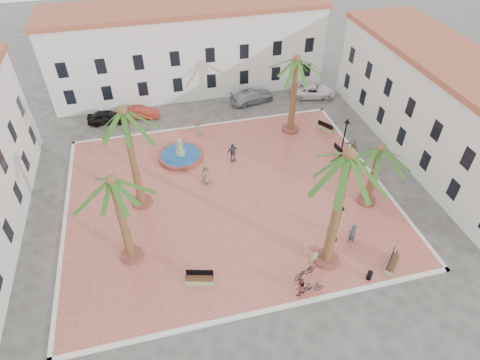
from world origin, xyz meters
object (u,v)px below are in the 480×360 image
at_px(palm_e, 378,156).
at_px(pedestrian_fountain_a, 206,174).
at_px(pedestrian_fountain_b, 233,152).
at_px(car_black, 107,117).
at_px(car_silver, 252,96).
at_px(palm_ne, 296,68).
at_px(bollard_se, 314,254).
at_px(bollard_e, 375,178).
at_px(pedestrian_east, 353,147).
at_px(lamppost_s, 340,217).
at_px(palm_sw, 114,190).
at_px(palm_nw, 125,122).
at_px(pedestrian_north, 125,132).
at_px(litter_bin, 369,275).
at_px(cyclist_b, 300,287).
at_px(bench_e, 341,153).
at_px(bollard_n, 198,129).
at_px(bench_se, 392,264).
at_px(bench_ne, 326,128).
at_px(palm_s, 346,168).
at_px(car_white, 313,91).
at_px(bicycle_b, 312,287).
at_px(car_red, 141,112).
at_px(lamppost_e, 345,132).
at_px(cyclist_a, 352,233).
at_px(bench_s, 200,279).
at_px(bicycle_a, 305,272).

relative_size(palm_e, pedestrian_fountain_a, 2.95).
bearing_deg(pedestrian_fountain_b, car_black, 126.14).
bearing_deg(car_silver, palm_ne, -174.86).
bearing_deg(bollard_se, palm_ne, 75.96).
bearing_deg(bollard_e, pedestrian_east, 90.00).
bearing_deg(lamppost_s, palm_sw, 171.67).
distance_m(palm_nw, car_black, 15.37).
bearing_deg(pedestrian_north, litter_bin, -154.79).
height_order(palm_nw, cyclist_b, palm_nw).
xyz_separation_m(palm_sw, bench_e, (19.47, 7.38, -6.02)).
distance_m(bench_e, bollard_n, 14.01).
height_order(bench_se, bench_ne, bench_se).
xyz_separation_m(palm_s, litter_bin, (2.17, -2.14, -8.03)).
height_order(palm_nw, car_white, palm_nw).
bearing_deg(bicycle_b, lamppost_s, -37.02).
relative_size(bollard_e, pedestrian_fountain_a, 0.69).
xyz_separation_m(palm_sw, palm_s, (13.24, -3.71, 2.07)).
height_order(bench_ne, car_silver, car_silver).
bearing_deg(bollard_e, pedestrian_north, 149.25).
bearing_deg(bench_se, car_red, 77.92).
distance_m(palm_ne, car_red, 17.07).
relative_size(lamppost_e, litter_bin, 6.31).
distance_m(palm_ne, car_white, 10.00).
height_order(litter_bin, cyclist_a, cyclist_a).
distance_m(bollard_e, car_red, 24.64).
bearing_deg(bench_ne, lamppost_s, 126.25).
bearing_deg(bench_se, cyclist_b, 139.51).
height_order(bench_se, bench_e, bench_se).
xyz_separation_m(pedestrian_fountain_b, pedestrian_north, (-9.38, 5.93, -0.12)).
xyz_separation_m(palm_sw, pedestrian_fountain_b, (9.50, 9.02, -5.34)).
bearing_deg(bench_ne, pedestrian_east, 154.93).
xyz_separation_m(cyclist_b, car_silver, (3.75, 25.12, -0.20)).
xyz_separation_m(bench_s, pedestrian_east, (16.15, 10.52, 0.60)).
distance_m(bench_e, car_red, 21.11).
height_order(bollard_e, pedestrian_north, pedestrian_north).
height_order(palm_nw, pedestrian_fountain_b, palm_nw).
distance_m(bench_s, bicycle_a, 7.06).
bearing_deg(car_silver, bollard_e, -171.92).
distance_m(lamppost_s, bicycle_b, 5.36).
bearing_deg(palm_e, bench_s, -162.89).
relative_size(bench_ne, cyclist_b, 1.18).
relative_size(lamppost_s, car_silver, 0.71).
height_order(bench_e, car_white, car_white).
height_order(palm_ne, bollard_e, palm_ne).
height_order(bicycle_a, pedestrian_fountain_b, pedestrian_fountain_b).
distance_m(palm_nw, pedestrian_fountain_b, 11.39).
distance_m(palm_e, bollard_se, 8.90).
relative_size(palm_s, bicycle_b, 6.17).
height_order(palm_sw, car_red, palm_sw).
relative_size(palm_e, bench_se, 3.22).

